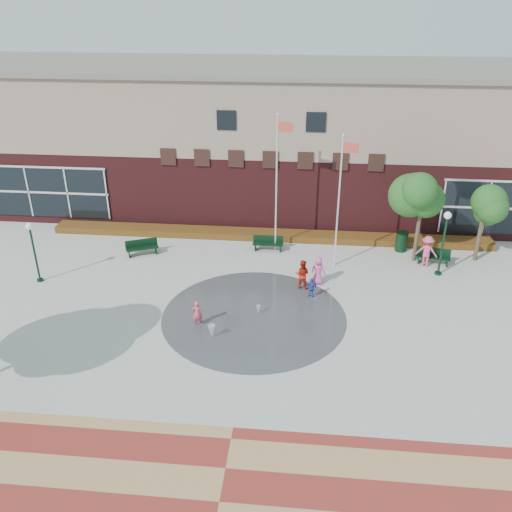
# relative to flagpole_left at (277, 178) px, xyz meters

# --- Properties ---
(ground) EXTENTS (120.00, 120.00, 0.00)m
(ground) POSITION_rel_flagpole_left_xyz_m (-0.55, -10.09, -4.31)
(ground) COLOR #666056
(ground) RESTS_ON ground
(plaza_concrete) EXTENTS (46.00, 18.00, 0.01)m
(plaza_concrete) POSITION_rel_flagpole_left_xyz_m (-0.55, -6.09, -4.31)
(plaza_concrete) COLOR #A8A8A0
(plaza_concrete) RESTS_ON ground
(paver_band) EXTENTS (46.00, 6.00, 0.01)m
(paver_band) POSITION_rel_flagpole_left_xyz_m (-0.55, -17.09, -4.31)
(paver_band) COLOR maroon
(paver_band) RESTS_ON ground
(splash_pad) EXTENTS (8.40, 8.40, 0.01)m
(splash_pad) POSITION_rel_flagpole_left_xyz_m (-0.55, -7.09, -4.31)
(splash_pad) COLOR #383A3D
(splash_pad) RESTS_ON ground
(library_building) EXTENTS (44.40, 10.40, 9.20)m
(library_building) POSITION_rel_flagpole_left_xyz_m (-0.55, 7.39, 0.33)
(library_building) COLOR #501B1E
(library_building) RESTS_ON ground
(flower_bed) EXTENTS (26.00, 1.20, 0.40)m
(flower_bed) POSITION_rel_flagpole_left_xyz_m (-0.55, 1.51, -4.31)
(flower_bed) COLOR maroon
(flower_bed) RESTS_ON ground
(flagpole_left) EXTENTS (0.88, 0.33, 7.74)m
(flagpole_left) POSITION_rel_flagpole_left_xyz_m (0.00, 0.00, 0.00)
(flagpole_left) COLOR white
(flagpole_left) RESTS_ON ground
(flagpole_right) EXTENTS (0.85, 0.33, 7.17)m
(flagpole_right) POSITION_rel_flagpole_left_xyz_m (3.29, -1.63, -0.31)
(flagpole_right) COLOR white
(flagpole_right) RESTS_ON ground
(lamp_left) EXTENTS (0.34, 0.34, 3.24)m
(lamp_left) POSITION_rel_flagpole_left_xyz_m (-11.77, -4.87, -2.30)
(lamp_left) COLOR black
(lamp_left) RESTS_ON ground
(lamp_right) EXTENTS (0.37, 0.37, 3.53)m
(lamp_right) POSITION_rel_flagpole_left_xyz_m (8.63, -2.15, -2.12)
(lamp_right) COLOR black
(lamp_right) RESTS_ON ground
(bench_left) EXTENTS (1.82, 1.18, 0.89)m
(bench_left) POSITION_rel_flagpole_left_xyz_m (-7.40, -1.42, -4.02)
(bench_left) COLOR black
(bench_left) RESTS_ON ground
(bench_mid) EXTENTS (1.72, 0.49, 0.86)m
(bench_mid) POSITION_rel_flagpole_left_xyz_m (-0.45, -0.15, -4.03)
(bench_mid) COLOR black
(bench_mid) RESTS_ON ground
(bench_right) EXTENTS (1.83, 0.80, 0.89)m
(bench_right) POSITION_rel_flagpole_left_xyz_m (8.57, -0.96, -4.02)
(bench_right) COLOR black
(bench_right) RESTS_ON ground
(trash_can) EXTENTS (0.70, 0.70, 1.16)m
(trash_can) POSITION_rel_flagpole_left_xyz_m (7.08, 0.57, -3.73)
(trash_can) COLOR black
(trash_can) RESTS_ON ground
(tree_mid) EXTENTS (3.03, 3.03, 5.10)m
(tree_mid) POSITION_rel_flagpole_left_xyz_m (7.63, -0.59, -0.60)
(tree_mid) COLOR #423226
(tree_mid) RESTS_ON ground
(tree_small_right) EXTENTS (2.41, 2.41, 4.12)m
(tree_small_right) POSITION_rel_flagpole_left_xyz_m (10.99, -0.24, -1.30)
(tree_small_right) COLOR #423226
(tree_small_right) RESTS_ON ground
(water_jet_a) EXTENTS (0.32, 0.32, 0.62)m
(water_jet_a) POSITION_rel_flagpole_left_xyz_m (-2.17, -8.96, -4.31)
(water_jet_a) COLOR white
(water_jet_a) RESTS_ON ground
(water_jet_b) EXTENTS (0.19, 0.19, 0.43)m
(water_jet_b) POSITION_rel_flagpole_left_xyz_m (-0.36, -6.88, -4.31)
(water_jet_b) COLOR white
(water_jet_b) RESTS_ON ground
(child_splash) EXTENTS (0.50, 0.37, 1.25)m
(child_splash) POSITION_rel_flagpole_left_xyz_m (-2.96, -8.05, -3.69)
(child_splash) COLOR #D34660
(child_splash) RESTS_ON ground
(adult_red) EXTENTS (0.85, 0.72, 1.55)m
(adult_red) POSITION_rel_flagpole_left_xyz_m (1.56, -4.26, -3.54)
(adult_red) COLOR red
(adult_red) RESTS_ON ground
(adult_pink) EXTENTS (0.83, 0.66, 1.48)m
(adult_pink) POSITION_rel_flagpole_left_xyz_m (2.36, -3.73, -3.57)
(adult_pink) COLOR #E855A8
(adult_pink) RESTS_ON ground
(child_blue) EXTENTS (0.66, 0.53, 1.05)m
(child_blue) POSITION_rel_flagpole_left_xyz_m (2.05, -5.13, -3.79)
(child_blue) COLOR #274BB6
(child_blue) RESTS_ON ground
(person_bench) EXTENTS (1.28, 0.97, 1.75)m
(person_bench) POSITION_rel_flagpole_left_xyz_m (8.13, -1.21, -3.44)
(person_bench) COLOR #DB4A6F
(person_bench) RESTS_ON ground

